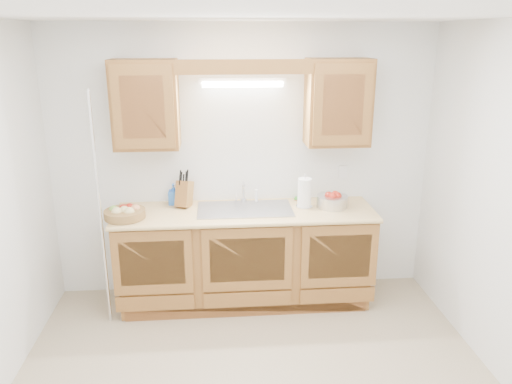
{
  "coord_description": "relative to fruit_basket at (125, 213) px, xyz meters",
  "views": [
    {
      "loc": [
        -0.24,
        -2.99,
        2.39
      ],
      "look_at": [
        0.07,
        0.85,
        1.17
      ],
      "focal_mm": 35.0,
      "sensor_mm": 36.0,
      "label": 1
    }
  ],
  "objects": [
    {
      "name": "knife_block",
      "position": [
        0.49,
        0.27,
        0.07
      ],
      "size": [
        0.18,
        0.22,
        0.34
      ],
      "rotation": [
        0.0,
        0.0,
        -0.37
      ],
      "color": "olive",
      "rests_on": "countertop"
    },
    {
      "name": "paper_towel",
      "position": [
        1.57,
        0.16,
        0.08
      ],
      "size": [
        0.15,
        0.15,
        0.32
      ],
      "rotation": [
        0.0,
        0.0,
        0.15
      ],
      "color": "silver",
      "rests_on": "countertop"
    },
    {
      "name": "soap_bottle",
      "position": [
        0.39,
        0.33,
        0.05
      ],
      "size": [
        0.09,
        0.1,
        0.19
      ],
      "primitive_type": "imported",
      "rotation": [
        0.0,
        0.0,
        -0.08
      ],
      "color": "blue",
      "rests_on": "countertop"
    },
    {
      "name": "base_cabinets",
      "position": [
        1.03,
        0.13,
        -0.51
      ],
      "size": [
        2.2,
        0.6,
        0.86
      ],
      "primitive_type": "cube",
      "color": "olive",
      "rests_on": "ground"
    },
    {
      "name": "outlet_plate",
      "position": [
        1.98,
        0.42,
        0.2
      ],
      "size": [
        0.08,
        0.01,
        0.12
      ],
      "primitive_type": "cube",
      "color": "white",
      "rests_on": "room"
    },
    {
      "name": "room",
      "position": [
        1.03,
        -1.07,
        0.3
      ],
      "size": [
        3.52,
        3.5,
        2.5
      ],
      "color": "tan",
      "rests_on": "ground"
    },
    {
      "name": "sponge",
      "position": [
        1.57,
        0.37,
        -0.04
      ],
      "size": [
        0.12,
        0.1,
        0.02
      ],
      "rotation": [
        0.0,
        0.0,
        -0.29
      ],
      "color": "#CC333F",
      "rests_on": "countertop"
    },
    {
      "name": "valance",
      "position": [
        1.03,
        0.12,
        1.19
      ],
      "size": [
        2.2,
        0.05,
        0.12
      ],
      "primitive_type": "cube",
      "color": "olive",
      "rests_on": "room"
    },
    {
      "name": "apple_bowl",
      "position": [
        1.82,
        0.14,
        0.01
      ],
      "size": [
        0.3,
        0.3,
        0.15
      ],
      "rotation": [
        0.0,
        0.0,
        0.08
      ],
      "color": "silver",
      "rests_on": "countertop"
    },
    {
      "name": "countertop",
      "position": [
        1.03,
        0.11,
        -0.07
      ],
      "size": [
        2.3,
        0.63,
        0.04
      ],
      "primitive_type": "cube",
      "color": "tan",
      "rests_on": "base_cabinets"
    },
    {
      "name": "fruit_basket",
      "position": [
        0.0,
        0.0,
        0.0
      ],
      "size": [
        0.4,
        0.4,
        0.11
      ],
      "rotation": [
        0.0,
        0.0,
        -0.16
      ],
      "color": "olive",
      "rests_on": "countertop"
    },
    {
      "name": "fluorescent_fixture",
      "position": [
        1.03,
        0.34,
        1.05
      ],
      "size": [
        0.76,
        0.08,
        0.08
      ],
      "color": "white",
      "rests_on": "room"
    },
    {
      "name": "orange_canister",
      "position": [
        0.49,
        0.37,
        0.06
      ],
      "size": [
        0.07,
        0.07,
        0.22
      ],
      "rotation": [
        0.0,
        0.0,
        -0.02
      ],
      "color": "orange",
      "rests_on": "countertop"
    },
    {
      "name": "upper_cabinet_right",
      "position": [
        1.86,
        0.26,
        0.88
      ],
      "size": [
        0.55,
        0.33,
        0.75
      ],
      "primitive_type": "cube",
      "color": "olive",
      "rests_on": "room"
    },
    {
      "name": "upper_cabinet_left",
      "position": [
        0.2,
        0.26,
        0.88
      ],
      "size": [
        0.55,
        0.33,
        0.75
      ],
      "primitive_type": "cube",
      "color": "olive",
      "rests_on": "room"
    },
    {
      "name": "wire_shelf_pole",
      "position": [
        -0.17,
        -0.14,
        0.05
      ],
      "size": [
        0.03,
        0.03,
        2.0
      ],
      "primitive_type": "cylinder",
      "color": "silver",
      "rests_on": "ground"
    },
    {
      "name": "sink",
      "position": [
        1.03,
        0.13,
        -0.12
      ],
      "size": [
        0.84,
        0.46,
        0.36
      ],
      "color": "#9E9EA3",
      "rests_on": "countertop"
    }
  ]
}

